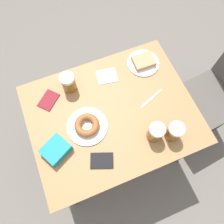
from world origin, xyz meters
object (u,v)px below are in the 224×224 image
Objects in this scene: beer_mug_center at (156,132)px; fork at (152,98)px; passport_near_edge at (49,100)px; blue_pouch at (56,150)px; beer_mug_left at (174,132)px; napkin_folded at (107,76)px; passport_far_edge at (102,161)px; plate_with_donut at (87,126)px; plate_with_cake at (143,62)px; beer_mug_right at (69,83)px.

beer_mug_center is 0.74× the size of fork.
blue_pouch is at bearing -7.50° from passport_near_edge.
fork is at bearing -179.54° from beer_mug_left.
passport_far_edge is (0.49, -0.22, 0.00)m from napkin_folded.
passport_near_edge is at bearing -86.47° from napkin_folded.
beer_mug_center is (0.19, 0.33, 0.04)m from plate_with_donut.
beer_mug_center is at bearing -18.12° from plate_with_cake.
beer_mug_left is 0.83× the size of passport_near_edge.
plate_with_donut is 1.85× the size of beer_mug_right.
napkin_folded is at bearing 155.49° from passport_far_edge.
napkin_folded is 0.93× the size of passport_far_edge.
blue_pouch is at bearing -81.54° from fork.
beer_mug_left is 0.43m from passport_far_edge.
plate_with_donut is 0.29m from beer_mug_right.
beer_mug_right is at bearing -177.62° from passport_far_edge.
beer_mug_center is at bearing 48.39° from passport_near_edge.
beer_mug_right is (-0.51, -0.44, 0.00)m from beer_mug_left.
passport_near_edge is at bearing -87.73° from plate_with_cake.
blue_pouch is at bearing -63.53° from plate_with_cake.
plate_with_donut is at bearing -177.96° from passport_far_edge.
plate_with_donut is 1.54× the size of passport_near_edge.
blue_pouch reaches higher than plate_with_cake.
passport_near_edge is at bearing -159.80° from passport_far_edge.
fork is at bearing 93.21° from plate_with_donut.
plate_with_donut is 1.57× the size of passport_far_edge.
beer_mug_right is at bearing -143.85° from beer_mug_center.
plate_with_donut reaches higher than passport_far_edge.
beer_mug_left is (0.50, -0.06, 0.05)m from plate_with_cake.
beer_mug_right is at bearing 151.41° from blue_pouch.
passport_near_edge is at bearing -131.61° from beer_mug_center.
passport_near_edge is (-0.44, -0.50, -0.06)m from beer_mug_center.
passport_near_edge is at bearing -77.38° from beer_mug_right.
beer_mug_right reaches higher than passport_near_edge.
fork is at bearing -13.23° from plate_with_cake.
plate_with_cake reaches higher than passport_far_edge.
plate_with_cake is 1.21× the size of fork.
beer_mug_center is at bearing 12.57° from napkin_folded.
fork is 0.48m from passport_far_edge.
plate_with_donut is at bearing -60.60° from plate_with_cake.
napkin_folded is at bearing -158.22° from beer_mug_left.
passport_near_edge is at bearing 172.50° from blue_pouch.
plate_with_donut is 0.49m from beer_mug_left.
plate_with_cake is 0.56m from plate_with_donut.
blue_pouch is (0.09, -0.63, 0.03)m from fork.
beer_mug_left reaches higher than plate_with_donut.
fork is at bearing 38.50° from napkin_folded.
plate_with_cake reaches higher than fork.
plate_with_donut is 1.37× the size of fork.
blue_pouch is at bearing -103.93° from beer_mug_left.
plate_with_donut is 0.43m from fork.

